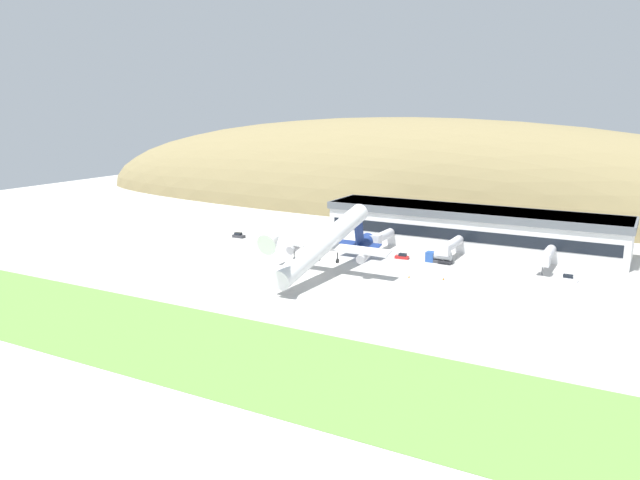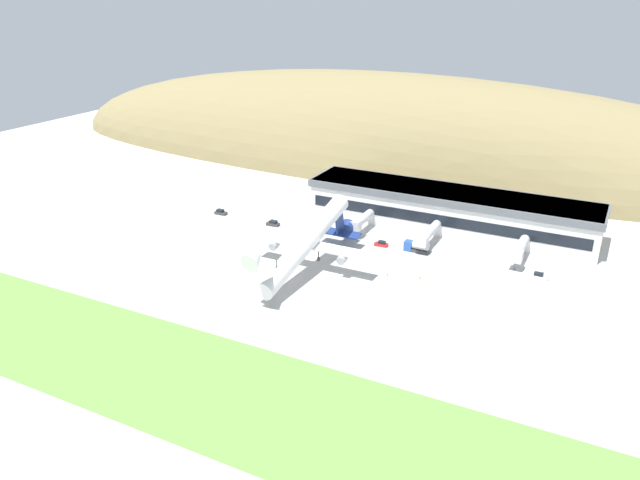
% 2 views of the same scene
% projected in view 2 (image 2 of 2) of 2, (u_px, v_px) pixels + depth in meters
% --- Properties ---
extents(ground_plane, '(446.05, 446.05, 0.00)m').
position_uv_depth(ground_plane, '(333.00, 288.00, 152.52)').
color(ground_plane, '#B7B5AF').
extents(grass_strip_foreground, '(401.45, 30.75, 0.08)m').
position_uv_depth(grass_strip_foreground, '(222.00, 390.00, 114.37)').
color(grass_strip_foreground, '#669342').
rests_on(grass_strip_foreground, ground_plane).
extents(hill_backdrop, '(329.45, 74.45, 72.82)m').
position_uv_depth(hill_backdrop, '(392.00, 162.00, 258.68)').
color(hill_backdrop, olive).
rests_on(hill_backdrop, ground_plane).
extents(terminal_building, '(86.89, 18.30, 11.77)m').
position_uv_depth(terminal_building, '(450.00, 207.00, 187.32)').
color(terminal_building, silver).
rests_on(terminal_building, ground_plane).
extents(jetway_0, '(3.38, 13.12, 5.43)m').
position_uv_depth(jetway_0, '(361.00, 221.00, 184.54)').
color(jetway_0, silver).
rests_on(jetway_0, ground_plane).
extents(jetway_1, '(3.38, 15.71, 5.43)m').
position_uv_depth(jetway_1, '(428.00, 234.00, 174.59)').
color(jetway_1, silver).
rests_on(jetway_1, ground_plane).
extents(jetway_2, '(3.38, 14.57, 5.43)m').
position_uv_depth(jetway_2, '(519.00, 249.00, 164.61)').
color(jetway_2, silver).
rests_on(jetway_2, ground_plane).
extents(cargo_airplane, '(32.92, 53.47, 16.18)m').
position_uv_depth(cargo_airplane, '(308.00, 242.00, 158.87)').
color(cargo_airplane, white).
extents(service_car_0, '(3.91, 1.93, 1.50)m').
position_uv_depth(service_car_0, '(381.00, 244.00, 176.72)').
color(service_car_0, '#B21E1E').
rests_on(service_car_0, ground_plane).
extents(service_car_1, '(4.10, 1.63, 1.66)m').
position_uv_depth(service_car_1, '(539.00, 276.00, 157.17)').
color(service_car_1, silver).
rests_on(service_car_1, ground_plane).
extents(service_car_2, '(4.00, 1.88, 1.66)m').
position_uv_depth(service_car_2, '(221.00, 212.00, 200.72)').
color(service_car_2, '#333338').
rests_on(service_car_2, ground_plane).
extents(service_car_3, '(4.08, 2.02, 1.67)m').
position_uv_depth(service_car_3, '(273.00, 223.00, 191.48)').
color(service_car_3, '#333338').
rests_on(service_car_3, ground_plane).
extents(fuel_truck, '(7.04, 2.48, 3.20)m').
position_uv_depth(fuel_truck, '(417.00, 247.00, 172.65)').
color(fuel_truck, '#264C99').
rests_on(fuel_truck, ground_plane).
extents(traffic_cone_0, '(0.52, 0.52, 0.58)m').
position_uv_depth(traffic_cone_0, '(387.00, 274.00, 159.28)').
color(traffic_cone_0, orange).
rests_on(traffic_cone_0, ground_plane).
extents(traffic_cone_1, '(0.52, 0.52, 0.58)m').
position_uv_depth(traffic_cone_1, '(420.00, 277.00, 157.66)').
color(traffic_cone_1, orange).
rests_on(traffic_cone_1, ground_plane).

